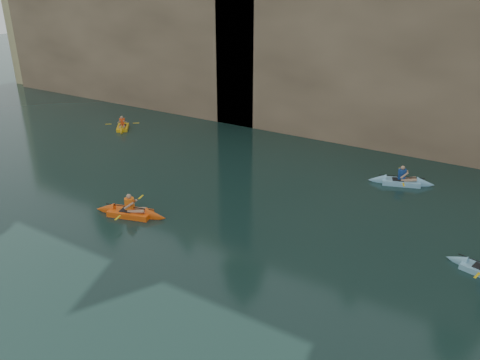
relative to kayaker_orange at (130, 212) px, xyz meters
The scene contains 8 objects.
cliff 24.04m from the kayaker_orange, 78.21° to the left, with size 70.00×16.00×12.00m, color tan.
cliff_slab_west 22.28m from the kayaker_orange, 134.64° to the left, with size 26.00×2.40×10.56m, color #997C5D.
cliff_slab_center 17.73m from the kayaker_orange, 66.33° to the left, with size 24.00×2.40×11.40m, color #997C5D.
sea_cave_west 19.92m from the kayaker_orange, 131.85° to the left, with size 4.50×1.00×4.00m, color black.
sea_cave_center 14.87m from the kayaker_orange, 87.04° to the left, with size 3.50×1.00×3.20m, color black.
kayaker_orange is the anchor object (origin of this frame).
kayaker_yellow 13.43m from the kayaker_orange, 136.65° to the left, with size 2.36×2.61×1.16m.
kayaker_ltblue_mid 13.43m from the kayaker_orange, 47.10° to the left, with size 3.32×2.32×1.24m.
Camera 1 is at (9.08, -5.73, 9.54)m, focal length 35.00 mm.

